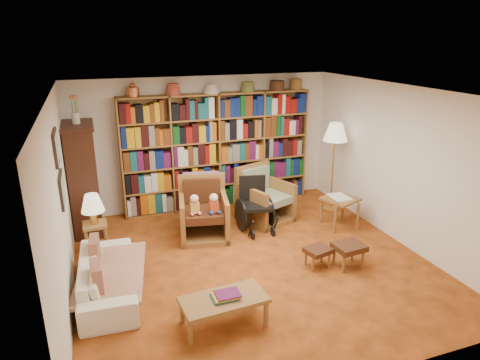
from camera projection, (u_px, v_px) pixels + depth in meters
name	position (u px, v px, depth m)	size (l,w,h in m)	color
floor	(252.00, 262.00, 6.37)	(5.00, 5.00, 0.00)	#B9541C
ceiling	(254.00, 92.00, 5.57)	(5.00, 5.00, 0.00)	white
wall_back	(205.00, 142.00, 8.20)	(5.00, 5.00, 0.00)	white
wall_front	(356.00, 271.00, 3.74)	(5.00, 5.00, 0.00)	white
wall_left	(60.00, 205.00, 5.17)	(5.00, 5.00, 0.00)	white
wall_right	(400.00, 165.00, 6.77)	(5.00, 5.00, 0.00)	white
bookshelf	(218.00, 148.00, 8.14)	(3.60, 0.30, 2.42)	brown
curio_cabinet	(83.00, 177.00, 7.13)	(0.50, 0.95, 2.40)	#35160E
framed_pictures	(59.00, 169.00, 5.33)	(0.03, 0.52, 0.97)	black
sofa	(108.00, 276.00, 5.52)	(0.67, 1.73, 0.50)	#F2E6CD
sofa_throw	(112.00, 272.00, 5.52)	(0.82, 1.53, 0.04)	#C5BC90
cushion_left	(95.00, 252.00, 5.73)	(0.12, 0.37, 0.37)	maroon
cushion_right	(97.00, 278.00, 5.10)	(0.12, 0.36, 0.36)	maroon
side_table_lamp	(96.00, 232.00, 6.52)	(0.35, 0.35, 0.50)	brown
table_lamp	(92.00, 204.00, 6.37)	(0.35, 0.35, 0.47)	gold
armchair_leather	(202.00, 212.00, 7.13)	(0.94, 0.97, 1.01)	brown
armchair_sage	(263.00, 199.00, 7.77)	(1.07, 1.07, 0.98)	brown
wheelchair	(255.00, 206.00, 7.33)	(0.53, 0.74, 0.93)	black
floor_lamp	(335.00, 136.00, 7.80)	(0.45, 0.45, 1.70)	gold
side_table_papers	(340.00, 202.00, 7.42)	(0.68, 0.68, 0.56)	brown
footstool_a	(318.00, 252.00, 6.16)	(0.41, 0.38, 0.30)	#472513
footstool_b	(349.00, 248.00, 6.15)	(0.45, 0.40, 0.36)	#472513
coffee_table	(224.00, 301.00, 4.91)	(1.02, 0.57, 0.40)	brown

